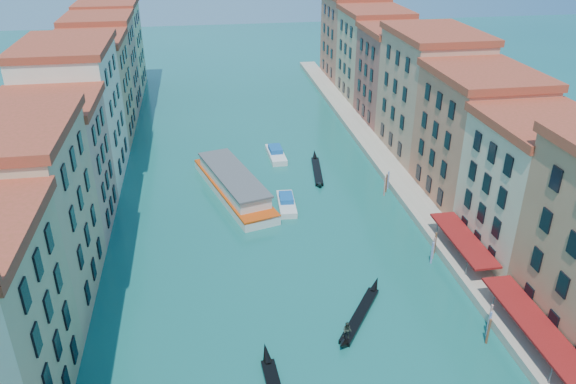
% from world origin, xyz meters
% --- Properties ---
extents(left_bank_palazzos, '(12.80, 128.40, 21.00)m').
position_xyz_m(left_bank_palazzos, '(-26.00, 64.68, 9.71)').
color(left_bank_palazzos, beige).
rests_on(left_bank_palazzos, ground).
extents(right_bank_palazzos, '(12.80, 128.40, 21.00)m').
position_xyz_m(right_bank_palazzos, '(30.00, 65.00, 9.75)').
color(right_bank_palazzos, '#A94F45').
rests_on(right_bank_palazzos, ground).
extents(quay, '(4.00, 140.00, 1.00)m').
position_xyz_m(quay, '(22.00, 65.00, 0.50)').
color(quay, '#A29A83').
rests_on(quay, ground).
extents(restaurant_awnings, '(3.20, 44.55, 3.12)m').
position_xyz_m(restaurant_awnings, '(22.19, 23.00, 2.99)').
color(restaurant_awnings, maroon).
rests_on(restaurant_awnings, ground).
extents(mooring_poles_right, '(1.44, 54.24, 3.20)m').
position_xyz_m(mooring_poles_right, '(19.10, 28.80, 1.30)').
color(mooring_poles_right, brown).
rests_on(mooring_poles_right, ground).
extents(vaporetto_far, '(11.14, 23.35, 3.39)m').
position_xyz_m(vaporetto_far, '(-3.34, 61.13, 1.53)').
color(vaporetto_far, silver).
rests_on(vaporetto_far, ground).
extents(gondola_right, '(7.80, 10.80, 2.49)m').
position_xyz_m(gondola_right, '(7.28, 30.51, 0.48)').
color(gondola_right, black).
rests_on(gondola_right, ground).
extents(gondola_far, '(2.75, 13.32, 1.89)m').
position_xyz_m(gondola_far, '(10.44, 66.71, 0.39)').
color(gondola_far, black).
rests_on(gondola_far, ground).
extents(motorboat_mid, '(2.73, 7.43, 1.51)m').
position_xyz_m(motorboat_mid, '(3.76, 55.95, 0.59)').
color(motorboat_mid, silver).
rests_on(motorboat_mid, ground).
extents(motorboat_far, '(2.78, 8.05, 1.65)m').
position_xyz_m(motorboat_far, '(4.79, 73.88, 0.64)').
color(motorboat_far, silver).
rests_on(motorboat_far, ground).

